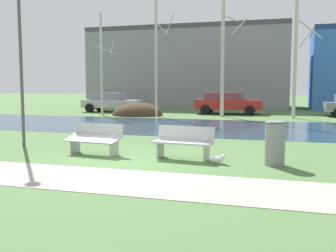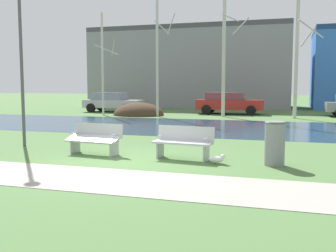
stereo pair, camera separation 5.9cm
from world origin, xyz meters
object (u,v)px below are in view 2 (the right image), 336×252
(streetlamp, at_px, (20,29))
(parked_sedan_second_red, at_px, (229,103))
(parked_van_nearest_silver, at_px, (112,102))
(seagull, at_px, (217,159))
(bench_left, at_px, (95,138))
(trash_bin, at_px, (275,143))
(bench_right, at_px, (183,142))

(streetlamp, xyz_separation_m, parked_sedan_second_red, (4.21, 16.00, -2.95))
(parked_van_nearest_silver, bearing_deg, seagull, -57.56)
(seagull, distance_m, parked_van_nearest_silver, 19.88)
(bench_left, bearing_deg, trash_bin, -1.72)
(seagull, height_order, parked_sedan_second_red, parked_sedan_second_red)
(streetlamp, relative_size, parked_sedan_second_red, 1.26)
(bench_right, relative_size, trash_bin, 1.53)
(trash_bin, distance_m, parked_sedan_second_red, 17.26)
(seagull, distance_m, streetlamp, 7.50)
(bench_right, distance_m, streetlamp, 6.43)
(bench_right, distance_m, trash_bin, 2.35)
(parked_sedan_second_red, bearing_deg, trash_bin, -77.84)
(streetlamp, bearing_deg, trash_bin, -6.34)
(trash_bin, xyz_separation_m, parked_van_nearest_silver, (-12.02, 16.50, 0.18))
(bench_right, bearing_deg, bench_left, 180.00)
(bench_left, height_order, parked_van_nearest_silver, parked_van_nearest_silver)
(parked_van_nearest_silver, bearing_deg, bench_left, -66.59)
(streetlamp, bearing_deg, bench_right, -7.49)
(bench_left, relative_size, bench_right, 1.00)
(parked_sedan_second_red, bearing_deg, streetlamp, -104.75)
(bench_right, bearing_deg, trash_bin, -3.61)
(bench_left, xyz_separation_m, bench_right, (2.60, 0.00, 0.00))
(parked_sedan_second_red, bearing_deg, parked_van_nearest_silver, -177.41)
(bench_right, distance_m, seagull, 1.12)
(bench_left, height_order, trash_bin, trash_bin)
(parked_van_nearest_silver, relative_size, parked_sedan_second_red, 0.95)
(bench_left, distance_m, seagull, 3.62)
(bench_right, xyz_separation_m, trash_bin, (2.35, -0.15, 0.09))
(bench_left, distance_m, bench_right, 2.60)
(trash_bin, height_order, streetlamp, streetlamp)
(streetlamp, bearing_deg, parked_sedan_second_red, 75.25)
(seagull, xyz_separation_m, parked_sedan_second_red, (-2.27, 17.15, 0.63))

